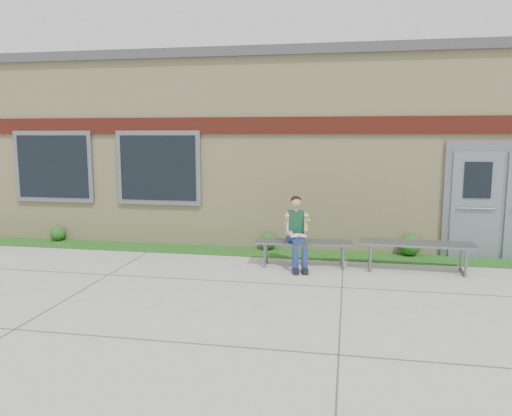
# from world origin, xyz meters

# --- Properties ---
(ground) EXTENTS (80.00, 80.00, 0.00)m
(ground) POSITION_xyz_m (0.00, 0.00, 0.00)
(ground) COLOR #9E9E99
(ground) RESTS_ON ground
(grass_strip) EXTENTS (16.00, 0.80, 0.02)m
(grass_strip) POSITION_xyz_m (0.00, 2.60, 0.01)
(grass_strip) COLOR #184312
(grass_strip) RESTS_ON ground
(school_building) EXTENTS (16.20, 6.22, 4.20)m
(school_building) POSITION_xyz_m (-0.00, 5.99, 2.10)
(school_building) COLOR beige
(school_building) RESTS_ON ground
(bench_left) EXTENTS (1.81, 0.63, 0.46)m
(bench_left) POSITION_xyz_m (0.28, 1.75, 0.36)
(bench_left) COLOR slate
(bench_left) RESTS_ON ground
(bench_right) EXTENTS (2.00, 0.62, 0.52)m
(bench_right) POSITION_xyz_m (2.28, 1.75, 0.40)
(bench_right) COLOR slate
(bench_right) RESTS_ON ground
(girl) EXTENTS (0.52, 0.80, 1.31)m
(girl) POSITION_xyz_m (0.16, 1.56, 0.69)
(girl) COLOR navy
(girl) RESTS_ON ground
(shrub_west) EXTENTS (0.34, 0.34, 0.34)m
(shrub_west) POSITION_xyz_m (-5.43, 2.85, 0.19)
(shrub_west) COLOR #184312
(shrub_west) RESTS_ON grass_strip
(shrub_mid) EXTENTS (0.36, 0.36, 0.36)m
(shrub_mid) POSITION_xyz_m (-0.58, 2.85, 0.20)
(shrub_mid) COLOR #184312
(shrub_mid) RESTS_ON grass_strip
(shrub_east) EXTENTS (0.43, 0.43, 0.43)m
(shrub_east) POSITION_xyz_m (2.30, 2.85, 0.24)
(shrub_east) COLOR #184312
(shrub_east) RESTS_ON grass_strip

